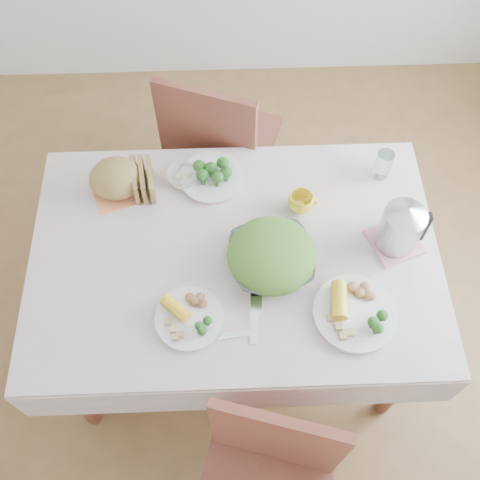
{
  "coord_description": "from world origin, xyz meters",
  "views": [
    {
      "loc": [
        -0.02,
        -1.01,
        2.55
      ],
      "look_at": [
        0.02,
        0.02,
        0.82
      ],
      "focal_mm": 42.0,
      "sensor_mm": 36.0,
      "label": 1
    }
  ],
  "objects_px": {
    "dinner_plate_right": "(355,313)",
    "electric_kettle": "(402,225)",
    "dining_table": "(235,298)",
    "dinner_plate_left": "(190,319)",
    "chair_far": "(224,145)",
    "salad_bowl": "(271,259)",
    "yellow_mug": "(301,202)"
  },
  "relations": [
    {
      "from": "salad_bowl",
      "to": "electric_kettle",
      "type": "relative_size",
      "value": 1.41
    },
    {
      "from": "dinner_plate_left",
      "to": "dining_table",
      "type": "bearing_deg",
      "value": 57.83
    },
    {
      "from": "dinner_plate_right",
      "to": "yellow_mug",
      "type": "xyz_separation_m",
      "value": [
        -0.15,
        0.45,
        0.03
      ]
    },
    {
      "from": "dinner_plate_left",
      "to": "yellow_mug",
      "type": "relative_size",
      "value": 2.45
    },
    {
      "from": "salad_bowl",
      "to": "yellow_mug",
      "type": "height_order",
      "value": "yellow_mug"
    },
    {
      "from": "salad_bowl",
      "to": "electric_kettle",
      "type": "height_order",
      "value": "electric_kettle"
    },
    {
      "from": "salad_bowl",
      "to": "yellow_mug",
      "type": "relative_size",
      "value": 3.09
    },
    {
      "from": "electric_kettle",
      "to": "salad_bowl",
      "type": "bearing_deg",
      "value": -160.0
    },
    {
      "from": "salad_bowl",
      "to": "electric_kettle",
      "type": "bearing_deg",
      "value": 8.93
    },
    {
      "from": "dinner_plate_left",
      "to": "yellow_mug",
      "type": "xyz_separation_m",
      "value": [
        0.42,
        0.45,
        0.03
      ]
    },
    {
      "from": "chair_far",
      "to": "dinner_plate_left",
      "type": "relative_size",
      "value": 4.23
    },
    {
      "from": "dinner_plate_left",
      "to": "electric_kettle",
      "type": "distance_m",
      "value": 0.81
    },
    {
      "from": "chair_far",
      "to": "yellow_mug",
      "type": "bearing_deg",
      "value": 136.73
    },
    {
      "from": "dinner_plate_right",
      "to": "electric_kettle",
      "type": "xyz_separation_m",
      "value": [
        0.19,
        0.28,
        0.11
      ]
    },
    {
      "from": "dining_table",
      "to": "chair_far",
      "type": "height_order",
      "value": "chair_far"
    },
    {
      "from": "dining_table",
      "to": "salad_bowl",
      "type": "relative_size",
      "value": 4.68
    },
    {
      "from": "dinner_plate_left",
      "to": "dinner_plate_right",
      "type": "relative_size",
      "value": 0.82
    },
    {
      "from": "salad_bowl",
      "to": "dinner_plate_left",
      "type": "height_order",
      "value": "salad_bowl"
    },
    {
      "from": "dining_table",
      "to": "yellow_mug",
      "type": "xyz_separation_m",
      "value": [
        0.26,
        0.19,
        0.43
      ]
    },
    {
      "from": "dining_table",
      "to": "dinner_plate_left",
      "type": "distance_m",
      "value": 0.5
    },
    {
      "from": "dining_table",
      "to": "chair_far",
      "type": "relative_size",
      "value": 1.39
    },
    {
      "from": "dinner_plate_right",
      "to": "yellow_mug",
      "type": "height_order",
      "value": "yellow_mug"
    },
    {
      "from": "yellow_mug",
      "to": "dinner_plate_left",
      "type": "bearing_deg",
      "value": -133.02
    },
    {
      "from": "yellow_mug",
      "to": "electric_kettle",
      "type": "relative_size",
      "value": 0.46
    },
    {
      "from": "dining_table",
      "to": "dinner_plate_left",
      "type": "bearing_deg",
      "value": -122.17
    },
    {
      "from": "dining_table",
      "to": "salad_bowl",
      "type": "xyz_separation_m",
      "value": [
        0.13,
        -0.05,
        0.42
      ]
    },
    {
      "from": "dinner_plate_left",
      "to": "dinner_plate_right",
      "type": "bearing_deg",
      "value": -0.19
    },
    {
      "from": "salad_bowl",
      "to": "dinner_plate_right",
      "type": "distance_m",
      "value": 0.35
    },
    {
      "from": "salad_bowl",
      "to": "dinner_plate_right",
      "type": "bearing_deg",
      "value": -37.36
    },
    {
      "from": "chair_far",
      "to": "dinner_plate_left",
      "type": "xyz_separation_m",
      "value": [
        -0.13,
        -1.02,
        0.31
      ]
    },
    {
      "from": "electric_kettle",
      "to": "chair_far",
      "type": "bearing_deg",
      "value": 140.86
    },
    {
      "from": "salad_bowl",
      "to": "dinner_plate_left",
      "type": "xyz_separation_m",
      "value": [
        -0.29,
        -0.21,
        -0.03
      ]
    }
  ]
}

